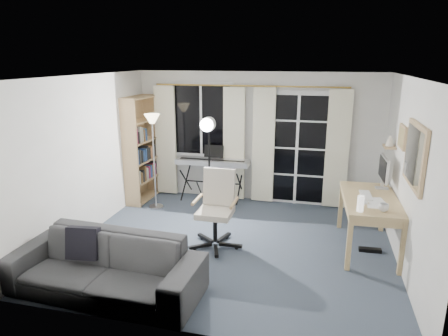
{
  "coord_description": "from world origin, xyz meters",
  "views": [
    {
      "loc": [
        1.16,
        -5.2,
        2.64
      ],
      "look_at": [
        -0.21,
        0.35,
        1.05
      ],
      "focal_mm": 32.0,
      "sensor_mm": 36.0,
      "label": 1
    }
  ],
  "objects_px": {
    "desk": "(370,204)",
    "monitor": "(384,170)",
    "studio_light": "(208,136)",
    "sofa": "(102,257)",
    "office_chair": "(217,201)",
    "bookshelf": "(139,152)",
    "keyboard_piano": "(212,163)",
    "torchiere_lamp": "(153,133)",
    "mug": "(384,207)"
  },
  "relations": [
    {
      "from": "bookshelf",
      "to": "office_chair",
      "type": "relative_size",
      "value": 1.77
    },
    {
      "from": "keyboard_piano",
      "to": "monitor",
      "type": "relative_size",
      "value": 2.47
    },
    {
      "from": "torchiere_lamp",
      "to": "mug",
      "type": "bearing_deg",
      "value": -19.36
    },
    {
      "from": "bookshelf",
      "to": "office_chair",
      "type": "distance_m",
      "value": 2.42
    },
    {
      "from": "desk",
      "to": "mug",
      "type": "bearing_deg",
      "value": -81.11
    },
    {
      "from": "torchiere_lamp",
      "to": "sofa",
      "type": "relative_size",
      "value": 0.74
    },
    {
      "from": "keyboard_piano",
      "to": "office_chair",
      "type": "height_order",
      "value": "office_chair"
    },
    {
      "from": "torchiere_lamp",
      "to": "office_chair",
      "type": "xyz_separation_m",
      "value": [
        1.45,
        -1.12,
        -0.72
      ]
    },
    {
      "from": "keyboard_piano",
      "to": "mug",
      "type": "distance_m",
      "value": 3.32
    },
    {
      "from": "desk",
      "to": "sofa",
      "type": "relative_size",
      "value": 0.64
    },
    {
      "from": "desk",
      "to": "monitor",
      "type": "relative_size",
      "value": 2.64
    },
    {
      "from": "keyboard_piano",
      "to": "studio_light",
      "type": "bearing_deg",
      "value": -79.38
    },
    {
      "from": "torchiere_lamp",
      "to": "keyboard_piano",
      "type": "relative_size",
      "value": 1.24
    },
    {
      "from": "torchiere_lamp",
      "to": "desk",
      "type": "distance_m",
      "value": 3.71
    },
    {
      "from": "bookshelf",
      "to": "desk",
      "type": "bearing_deg",
      "value": -14.24
    },
    {
      "from": "torchiere_lamp",
      "to": "monitor",
      "type": "distance_m",
      "value": 3.78
    },
    {
      "from": "torchiere_lamp",
      "to": "office_chair",
      "type": "distance_m",
      "value": 1.97
    },
    {
      "from": "studio_light",
      "to": "sofa",
      "type": "height_order",
      "value": "studio_light"
    },
    {
      "from": "studio_light",
      "to": "mug",
      "type": "distance_m",
      "value": 2.84
    },
    {
      "from": "bookshelf",
      "to": "keyboard_piano",
      "type": "bearing_deg",
      "value": 10.82
    },
    {
      "from": "bookshelf",
      "to": "monitor",
      "type": "relative_size",
      "value": 3.54
    },
    {
      "from": "studio_light",
      "to": "office_chair",
      "type": "distance_m",
      "value": 1.21
    },
    {
      "from": "office_chair",
      "to": "sofa",
      "type": "height_order",
      "value": "office_chair"
    },
    {
      "from": "studio_light",
      "to": "desk",
      "type": "bearing_deg",
      "value": -11.82
    },
    {
      "from": "bookshelf",
      "to": "keyboard_piano",
      "type": "xyz_separation_m",
      "value": [
        1.36,
        0.22,
        -0.18
      ]
    },
    {
      "from": "studio_light",
      "to": "desk",
      "type": "distance_m",
      "value": 2.64
    },
    {
      "from": "studio_light",
      "to": "monitor",
      "type": "xyz_separation_m",
      "value": [
        2.68,
        -0.07,
        -0.35
      ]
    },
    {
      "from": "bookshelf",
      "to": "monitor",
      "type": "height_order",
      "value": "bookshelf"
    },
    {
      "from": "bookshelf",
      "to": "monitor",
      "type": "bearing_deg",
      "value": -7.68
    },
    {
      "from": "mug",
      "to": "torchiere_lamp",
      "type": "bearing_deg",
      "value": 160.64
    },
    {
      "from": "sofa",
      "to": "monitor",
      "type": "bearing_deg",
      "value": 38.6
    },
    {
      "from": "keyboard_piano",
      "to": "studio_light",
      "type": "relative_size",
      "value": 0.78
    },
    {
      "from": "studio_light",
      "to": "office_chair",
      "type": "xyz_separation_m",
      "value": [
        0.38,
        -0.85,
        -0.76
      ]
    },
    {
      "from": "studio_light",
      "to": "monitor",
      "type": "distance_m",
      "value": 2.7
    },
    {
      "from": "bookshelf",
      "to": "torchiere_lamp",
      "type": "distance_m",
      "value": 0.72
    },
    {
      "from": "keyboard_piano",
      "to": "bookshelf",
      "type": "bearing_deg",
      "value": -171.29
    },
    {
      "from": "studio_light",
      "to": "sofa",
      "type": "distance_m",
      "value": 2.65
    },
    {
      "from": "torchiere_lamp",
      "to": "sofa",
      "type": "bearing_deg",
      "value": -79.35
    },
    {
      "from": "studio_light",
      "to": "desk",
      "type": "relative_size",
      "value": 1.21
    },
    {
      "from": "torchiere_lamp",
      "to": "mug",
      "type": "xyz_separation_m",
      "value": [
        3.66,
        -1.29,
        -0.54
      ]
    },
    {
      "from": "sofa",
      "to": "bookshelf",
      "type": "bearing_deg",
      "value": 110.32
    },
    {
      "from": "bookshelf",
      "to": "mug",
      "type": "height_order",
      "value": "bookshelf"
    },
    {
      "from": "bookshelf",
      "to": "office_chair",
      "type": "bearing_deg",
      "value": -36.24
    },
    {
      "from": "studio_light",
      "to": "bookshelf",
      "type": "bearing_deg",
      "value": 157.76
    },
    {
      "from": "torchiere_lamp",
      "to": "office_chair",
      "type": "height_order",
      "value": "torchiere_lamp"
    },
    {
      "from": "keyboard_piano",
      "to": "desk",
      "type": "height_order",
      "value": "keyboard_piano"
    },
    {
      "from": "keyboard_piano",
      "to": "desk",
      "type": "bearing_deg",
      "value": -27.64
    },
    {
      "from": "keyboard_piano",
      "to": "sofa",
      "type": "distance_m",
      "value": 3.29
    },
    {
      "from": "studio_light",
      "to": "desk",
      "type": "xyz_separation_m",
      "value": [
        2.48,
        -0.52,
        -0.74
      ]
    },
    {
      "from": "monitor",
      "to": "sofa",
      "type": "height_order",
      "value": "monitor"
    }
  ]
}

